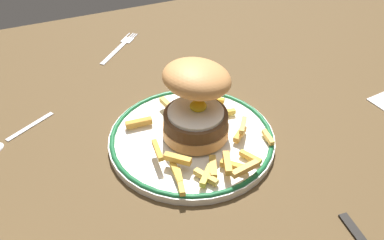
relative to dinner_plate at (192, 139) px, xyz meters
The scene contains 6 objects.
ground_plane 2.92cm from the dinner_plate, 10.48° to the left, with size 144.15×105.98×4.00cm, color brown.
dinner_plate is the anchor object (origin of this frame).
burger 6.78cm from the dinner_plate, 45.47° to the left, with size 12.82×13.30×11.80cm.
fries_pile 4.84cm from the dinner_plate, 87.47° to the right, with size 19.96×21.03×2.24cm.
fork 34.41cm from the dinner_plate, 93.75° to the left, with size 10.95×11.36×0.36cm.
spoon 30.10cm from the dinner_plate, 157.86° to the left, with size 12.34×8.18×0.90cm.
Camera 1 is at (-20.43, -46.84, 45.08)cm, focal length 40.07 mm.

